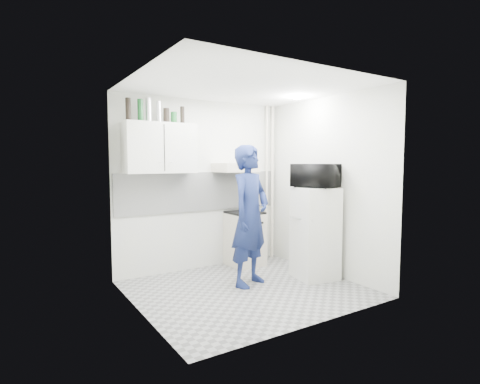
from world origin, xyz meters
TOP-DOWN VIEW (x-y plane):
  - floor at (0.00, 0.00)m, footprint 2.80×2.80m
  - ceiling at (0.00, 0.00)m, footprint 2.80×2.80m
  - wall_back at (0.00, 1.25)m, footprint 2.80×0.00m
  - wall_left at (-1.40, 0.00)m, footprint 0.00×2.60m
  - wall_right at (1.40, 0.00)m, footprint 0.00×2.60m
  - person at (0.16, 0.16)m, footprint 0.81×0.68m
  - stove at (0.62, 1.00)m, footprint 0.52×0.52m
  - fridge at (1.10, -0.10)m, footprint 0.63×0.63m
  - stove_top at (0.62, 1.00)m, footprint 0.50×0.50m
  - saucepan at (0.68, 0.97)m, footprint 0.20×0.20m
  - microwave at (1.10, -0.10)m, footprint 0.70×0.57m
  - bottle_a at (-1.18, 1.07)m, footprint 0.07×0.07m
  - bottle_b at (-1.02, 1.07)m, footprint 0.08×0.08m
  - bottle_c at (-0.90, 1.07)m, footprint 0.08×0.08m
  - bottle_d at (-0.75, 1.07)m, footprint 0.07×0.07m
  - canister_a at (-0.65, 1.07)m, footprint 0.08×0.08m
  - canister_b at (-0.53, 1.07)m, footprint 0.09×0.09m
  - bottle_e at (-0.40, 1.07)m, footprint 0.06×0.06m
  - upper_cabinet at (-0.75, 1.07)m, footprint 1.00×0.35m
  - range_hood at (0.45, 1.00)m, footprint 0.60×0.50m
  - backsplash at (0.00, 1.24)m, footprint 2.74×0.03m
  - pipe_a at (1.30, 1.17)m, footprint 0.05×0.05m
  - pipe_b at (1.18, 1.17)m, footprint 0.04×0.04m
  - ceiling_spot_fixture at (1.00, 0.20)m, footprint 0.10×0.10m

SIDE VIEW (x-z plane):
  - floor at x=0.00m, z-range 0.00..0.00m
  - stove at x=0.62m, z-range 0.00..0.83m
  - fridge at x=1.10m, z-range 0.00..1.30m
  - stove_top at x=0.62m, z-range 0.83..0.87m
  - saucepan at x=0.68m, z-range 0.87..0.98m
  - person at x=0.16m, z-range 0.00..1.88m
  - backsplash at x=0.00m, z-range 0.90..1.50m
  - wall_left at x=-1.40m, z-range 0.00..2.60m
  - wall_right at x=1.40m, z-range 0.00..2.60m
  - pipe_a at x=1.30m, z-range 0.00..2.60m
  - pipe_b at x=1.18m, z-range 0.00..2.60m
  - wall_back at x=0.00m, z-range -0.10..2.70m
  - microwave at x=1.10m, z-range 1.30..1.63m
  - range_hood at x=0.45m, z-range 1.50..1.64m
  - upper_cabinet at x=-0.75m, z-range 1.50..2.20m
  - canister_b at x=-0.53m, z-range 2.20..2.36m
  - canister_a at x=-0.65m, z-range 2.20..2.41m
  - bottle_e at x=-0.40m, z-range 2.20..2.45m
  - bottle_d at x=-0.75m, z-range 2.20..2.49m
  - bottle_b at x=-1.02m, z-range 2.20..2.50m
  - bottle_a at x=-1.18m, z-range 2.20..2.50m
  - bottle_c at x=-0.90m, z-range 2.20..2.53m
  - ceiling_spot_fixture at x=1.00m, z-range 2.56..2.58m
  - ceiling at x=0.00m, z-range 2.60..2.60m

